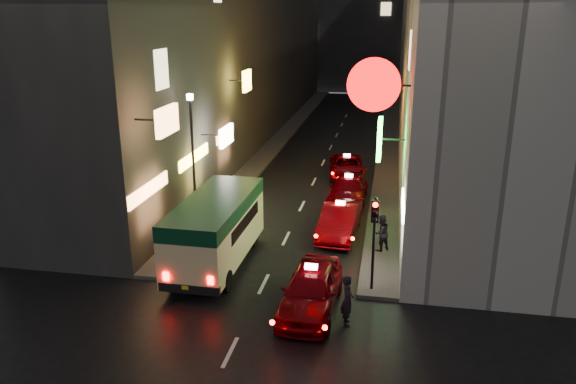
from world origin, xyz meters
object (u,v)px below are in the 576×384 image
Objects in this scene: pedestrian_crossing at (347,297)px; lamp_post at (193,154)px; minibus at (216,224)px; traffic_light at (375,225)px; taxi_near at (311,286)px.

lamp_post is at bearing 35.79° from pedestrian_crossing.
minibus is 6.41m from traffic_light.
traffic_light reaches higher than pedestrian_crossing.
pedestrian_crossing is at bearing -28.15° from taxi_near.
pedestrian_crossing is 0.56× the size of traffic_light.
pedestrian_crossing is (1.29, -0.69, 0.09)m from taxi_near.
minibus is 1.15× the size of taxi_near.
minibus is 1.87× the size of traffic_light.
lamp_post is (-7.50, 6.75, 2.74)m from pedestrian_crossing.
traffic_light is (1.99, 1.53, 1.79)m from taxi_near.
taxi_near is (4.21, -2.86, -0.88)m from minibus.
traffic_light is 9.42m from lamp_post.
pedestrian_crossing reaches higher than taxi_near.
minibus reaches higher than pedestrian_crossing.
minibus is at bearing 145.86° from taxi_near.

